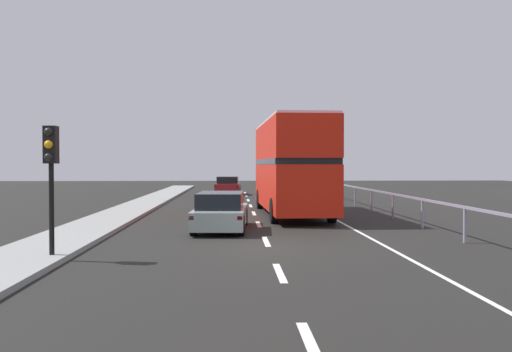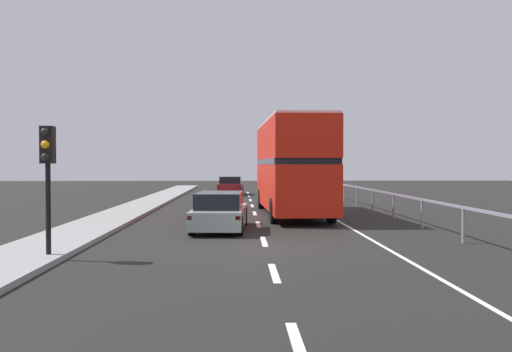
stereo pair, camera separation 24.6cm
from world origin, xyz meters
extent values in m
cube|color=black|center=(0.00, 0.00, -0.05)|extent=(75.48, 120.00, 0.10)
cube|color=gray|center=(-6.03, 0.00, 0.07)|extent=(2.16, 80.00, 0.14)
cube|color=silver|center=(0.00, -8.40, 0.00)|extent=(0.16, 2.02, 0.01)
cube|color=silver|center=(0.00, -3.80, 0.00)|extent=(0.16, 2.02, 0.01)
cube|color=silver|center=(0.00, 0.79, 0.00)|extent=(0.16, 2.02, 0.01)
cube|color=silver|center=(0.00, 5.39, 0.00)|extent=(0.16, 2.02, 0.01)
cube|color=silver|center=(0.00, 9.98, 0.00)|extent=(0.16, 2.02, 0.01)
cube|color=silver|center=(0.00, 14.58, 0.00)|extent=(0.16, 2.02, 0.01)
cube|color=silver|center=(0.00, 19.17, 0.00)|extent=(0.16, 2.02, 0.01)
cube|color=silver|center=(0.00, 23.77, 0.00)|extent=(0.16, 2.02, 0.01)
cube|color=silver|center=(0.00, 28.36, 0.00)|extent=(0.16, 2.02, 0.01)
cube|color=silver|center=(3.31, 9.00, 0.00)|extent=(0.12, 46.00, 0.01)
cube|color=gray|center=(5.82, 9.00, 1.05)|extent=(0.08, 42.00, 0.08)
cylinder|color=gray|center=(5.82, 0.25, 0.52)|extent=(0.10, 0.10, 1.05)
cylinder|color=gray|center=(5.82, 3.75, 0.52)|extent=(0.10, 0.10, 1.05)
cylinder|color=gray|center=(5.82, 7.25, 0.52)|extent=(0.10, 0.10, 1.05)
cylinder|color=gray|center=(5.82, 10.75, 0.52)|extent=(0.10, 0.10, 1.05)
cylinder|color=gray|center=(5.82, 14.25, 0.52)|extent=(0.10, 0.10, 1.05)
cylinder|color=gray|center=(5.82, 17.75, 0.52)|extent=(0.10, 0.10, 1.05)
cylinder|color=gray|center=(5.82, 21.25, 0.52)|extent=(0.10, 0.10, 1.05)
cylinder|color=gray|center=(5.82, 24.75, 0.52)|extent=(0.10, 0.10, 1.05)
cylinder|color=gray|center=(5.82, 28.25, 0.52)|extent=(0.10, 0.10, 1.05)
cube|color=red|center=(1.66, 9.14, 1.33)|extent=(2.78, 10.08, 1.96)
cube|color=black|center=(1.66, 9.14, 2.43)|extent=(2.79, 9.68, 0.24)
cube|color=red|center=(1.66, 9.14, 3.37)|extent=(2.78, 10.08, 1.63)
cube|color=silver|center=(1.66, 9.14, 4.23)|extent=(2.73, 9.88, 0.10)
cube|color=black|center=(1.51, 14.12, 1.43)|extent=(2.24, 0.11, 1.37)
cube|color=yellow|center=(1.51, 14.12, 3.78)|extent=(1.49, 0.08, 0.28)
cylinder|color=black|center=(0.41, 12.71, 0.50)|extent=(0.31, 1.01, 1.00)
cylinder|color=black|center=(2.70, 12.78, 0.50)|extent=(0.31, 1.01, 1.00)
cylinder|color=black|center=(0.62, 5.70, 0.50)|extent=(0.31, 1.01, 1.00)
cylinder|color=black|center=(2.91, 5.77, 0.50)|extent=(0.31, 1.01, 1.00)
cube|color=gray|center=(-1.41, 3.72, 0.49)|extent=(1.98, 4.54, 0.61)
cube|color=black|center=(-1.42, 3.50, 1.06)|extent=(1.66, 2.53, 0.54)
cube|color=red|center=(-2.30, 1.58, 0.64)|extent=(0.16, 0.07, 0.12)
cube|color=red|center=(-0.78, 1.49, 0.64)|extent=(0.16, 0.07, 0.12)
cylinder|color=black|center=(-2.10, 5.29, 0.32)|extent=(0.24, 0.65, 0.64)
cylinder|color=black|center=(-0.54, 5.19, 0.32)|extent=(0.24, 0.65, 0.64)
cylinder|color=black|center=(-2.28, 2.25, 0.32)|extent=(0.24, 0.65, 0.64)
cylinder|color=black|center=(-0.72, 2.16, 0.32)|extent=(0.24, 0.65, 0.64)
cylinder|color=black|center=(-5.35, -2.10, 1.69)|extent=(0.12, 0.12, 3.09)
cube|color=black|center=(-5.35, -2.10, 2.78)|extent=(0.30, 0.30, 0.90)
sphere|color=black|center=(-5.35, -2.27, 3.08)|extent=(0.20, 0.20, 0.20)
sphere|color=orange|center=(-5.35, -2.27, 2.78)|extent=(0.20, 0.20, 0.20)
sphere|color=black|center=(-5.35, -2.27, 2.48)|extent=(0.20, 0.20, 0.20)
cube|color=maroon|center=(-1.35, 25.48, 0.53)|extent=(1.96, 4.33, 0.71)
cube|color=black|center=(-1.36, 25.27, 1.14)|extent=(1.66, 2.41, 0.51)
cube|color=red|center=(-2.23, 23.42, 0.71)|extent=(0.16, 0.07, 0.12)
cube|color=red|center=(-0.66, 23.35, 0.71)|extent=(0.16, 0.07, 0.12)
cylinder|color=black|center=(-2.08, 26.94, 0.32)|extent=(0.23, 0.65, 0.64)
cylinder|color=black|center=(-0.48, 26.87, 0.32)|extent=(0.23, 0.65, 0.64)
cylinder|color=black|center=(-2.21, 24.09, 0.32)|extent=(0.23, 0.65, 0.64)
cylinder|color=black|center=(-0.61, 24.02, 0.32)|extent=(0.23, 0.65, 0.64)
camera|label=1|loc=(-1.00, -15.06, 2.31)|focal=37.37mm
camera|label=2|loc=(-0.76, -15.07, 2.31)|focal=37.37mm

